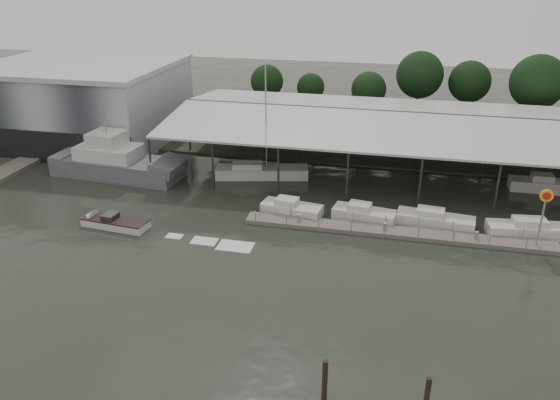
% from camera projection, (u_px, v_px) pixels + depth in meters
% --- Properties ---
extents(ground, '(200.00, 200.00, 0.00)m').
position_uv_depth(ground, '(202.00, 271.00, 44.06)').
color(ground, '#262C24').
rests_on(ground, ground).
extents(land_strip_far, '(140.00, 30.00, 0.30)m').
position_uv_depth(land_strip_far, '(301.00, 127.00, 81.46)').
color(land_strip_far, '#3C4332').
rests_on(land_strip_far, ground).
extents(land_strip_west, '(20.00, 40.00, 0.30)m').
position_uv_depth(land_strip_west, '(14.00, 132.00, 78.91)').
color(land_strip_west, '#3C4332').
rests_on(land_strip_west, ground).
extents(storage_warehouse, '(24.50, 20.50, 10.50)m').
position_uv_depth(storage_warehouse, '(83.00, 102.00, 74.32)').
color(storage_warehouse, '#A9AEB4').
rests_on(storage_warehouse, ground).
extents(covered_boat_shed, '(58.24, 24.00, 6.96)m').
position_uv_depth(covered_boat_shed, '(423.00, 119.00, 63.08)').
color(covered_boat_shed, '#B8BABD').
rests_on(covered_boat_shed, ground).
extents(floating_dock, '(28.00, 2.00, 1.40)m').
position_uv_depth(floating_dock, '(395.00, 232.00, 49.84)').
color(floating_dock, '#69645D').
rests_on(floating_dock, ground).
extents(shell_fuel_sign, '(1.10, 0.18, 5.55)m').
position_uv_depth(shell_fuel_sign, '(544.00, 207.00, 45.88)').
color(shell_fuel_sign, gray).
rests_on(shell_fuel_sign, ground).
extents(grey_trawler, '(15.92, 6.08, 8.84)m').
position_uv_depth(grey_trawler, '(118.00, 163.00, 62.75)').
color(grey_trawler, slate).
rests_on(grey_trawler, ground).
extents(white_sailboat, '(10.85, 4.87, 12.95)m').
position_uv_depth(white_sailboat, '(260.00, 172.00, 62.76)').
color(white_sailboat, white).
rests_on(white_sailboat, ground).
extents(speedboat_underway, '(18.04, 3.83, 2.00)m').
position_uv_depth(speedboat_underway, '(110.00, 222.00, 51.35)').
color(speedboat_underway, white).
rests_on(speedboat_underway, ground).
extents(moored_cruiser_0, '(6.23, 3.12, 1.70)m').
position_uv_depth(moored_cruiser_0, '(291.00, 208.00, 53.62)').
color(moored_cruiser_0, white).
rests_on(moored_cruiser_0, ground).
extents(moored_cruiser_1, '(6.28, 3.14, 1.70)m').
position_uv_depth(moored_cruiser_1, '(364.00, 214.00, 52.52)').
color(moored_cruiser_1, white).
rests_on(moored_cruiser_1, ground).
extents(moored_cruiser_2, '(7.37, 3.10, 1.70)m').
position_uv_depth(moored_cruiser_2, '(434.00, 219.00, 51.35)').
color(moored_cruiser_2, white).
rests_on(moored_cruiser_2, ground).
extents(moored_cruiser_3, '(8.42, 3.10, 1.70)m').
position_uv_depth(moored_cruiser_3, '(533.00, 229.00, 49.46)').
color(moored_cruiser_3, white).
rests_on(moored_cruiser_3, ground).
extents(horizon_tree_line, '(70.35, 11.73, 11.31)m').
position_uv_depth(horizon_tree_line, '(474.00, 86.00, 79.49)').
color(horizon_tree_line, black).
rests_on(horizon_tree_line, ground).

